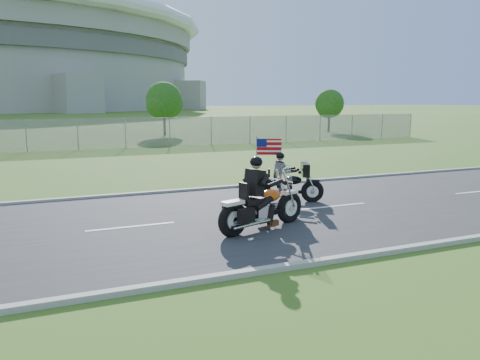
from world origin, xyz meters
name	(u,v)px	position (x,y,z in m)	size (l,w,h in m)	color
ground	(207,221)	(0.00, 0.00, 0.00)	(420.00, 420.00, 0.00)	#2E5119
road	(206,220)	(0.00, 0.00, 0.02)	(120.00, 8.00, 0.04)	#28282B
curb_north	(170,192)	(0.00, 4.05, 0.05)	(120.00, 0.18, 0.12)	#9E9B93
curb_south	(274,269)	(0.00, -4.05, 0.05)	(120.00, 0.18, 0.12)	#9E9B93
fence	(26,136)	(-5.00, 20.00, 1.00)	(60.00, 0.03, 2.00)	gray
tree_fence_near	(164,102)	(6.04, 30.04, 2.97)	(3.52, 3.28, 4.75)	#382316
tree_fence_far	(330,105)	(22.04, 28.03, 2.64)	(3.08, 2.87, 4.20)	#382316
motorcycle_lead	(261,207)	(0.96, -1.41, 0.59)	(2.70, 1.28, 1.88)	black
motorcycle_follow	(286,186)	(2.99, 1.16, 0.55)	(2.23, 1.26, 1.98)	black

